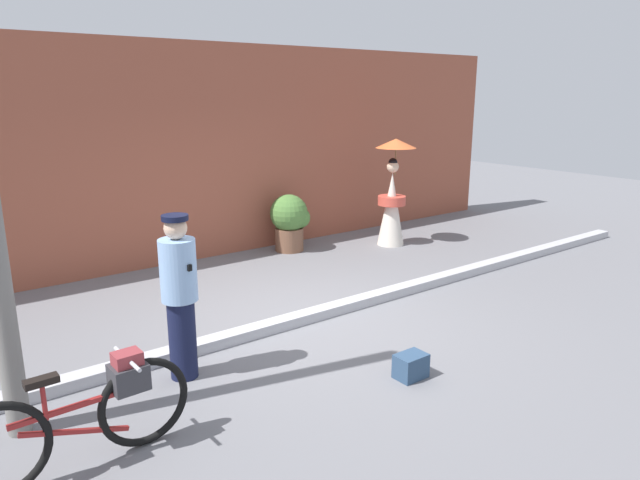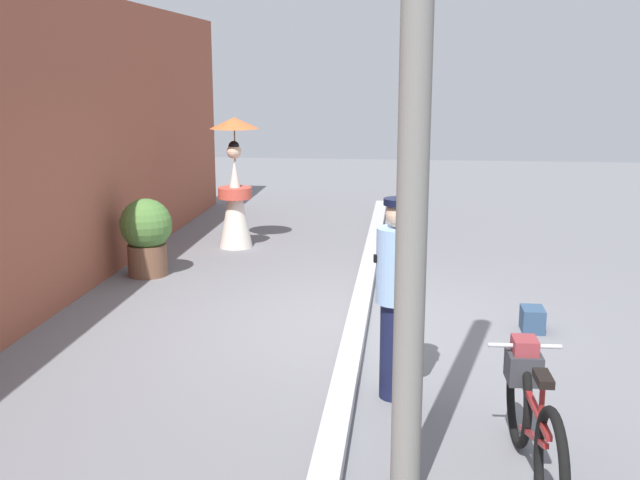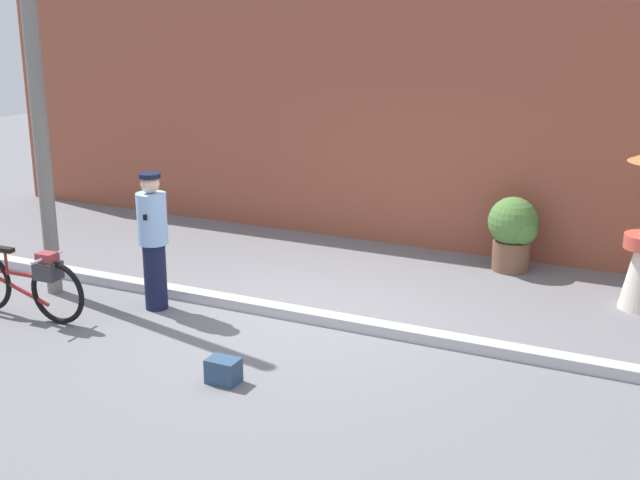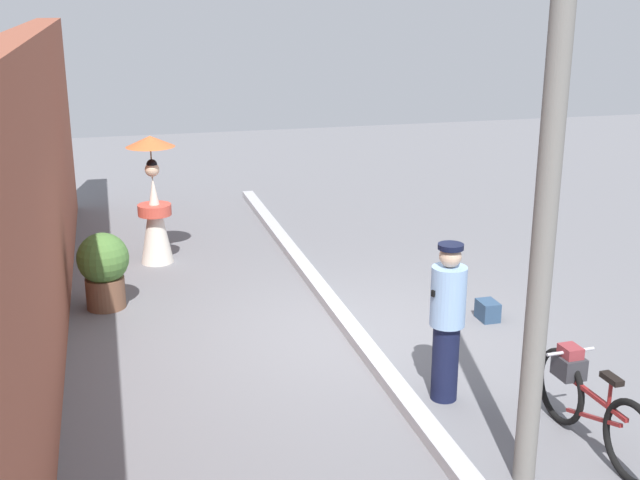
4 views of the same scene
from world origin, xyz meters
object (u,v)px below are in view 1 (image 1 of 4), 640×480
bicycle_near_officer (86,414)px  potted_plant_by_door (290,220)px  person_officer (180,294)px  person_with_parasol (392,195)px  backpack_on_pavement (411,366)px

bicycle_near_officer → potted_plant_by_door: 6.04m
person_officer → person_with_parasol: bearing=25.6°
person_officer → backpack_on_pavement: (1.73, -1.33, -0.72)m
potted_plant_by_door → backpack_on_pavement: bearing=-110.1°
bicycle_near_officer → person_with_parasol: person_with_parasol is taller
person_with_parasol → potted_plant_by_door: person_with_parasol is taller
bicycle_near_officer → backpack_on_pavement: bicycle_near_officer is taller
bicycle_near_officer → potted_plant_by_door: bearing=41.9°
bicycle_near_officer → person_officer: size_ratio=1.09×
potted_plant_by_door → bicycle_near_officer: bearing=-138.1°
person_with_parasol → backpack_on_pavement: (-3.33, -3.75, -0.78)m
bicycle_near_officer → potted_plant_by_door: potted_plant_by_door is taller
person_with_parasol → backpack_on_pavement: 5.08m
potted_plant_by_door → backpack_on_pavement: 4.81m
bicycle_near_officer → backpack_on_pavement: bearing=-9.3°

